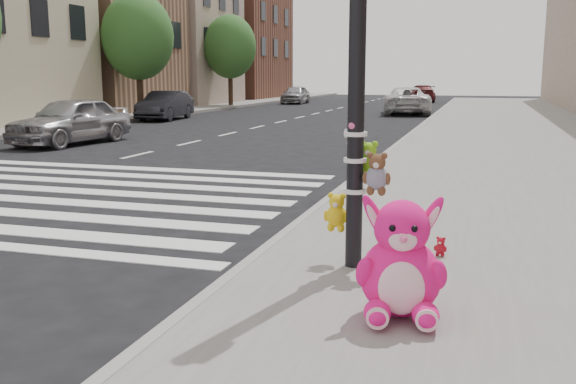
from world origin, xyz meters
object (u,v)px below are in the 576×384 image
at_px(car_white_near, 406,101).
at_px(signal_pole, 358,99).
at_px(car_dark_far, 165,105).
at_px(car_silver_far, 71,120).
at_px(red_teddy, 441,246).
at_px(pink_bunny, 401,267).

bearing_deg(car_white_near, signal_pole, 87.19).
distance_m(car_dark_far, car_white_near, 12.21).
bearing_deg(car_white_near, car_silver_far, 57.69).
bearing_deg(red_teddy, car_white_near, 108.80).
xyz_separation_m(car_dark_far, car_white_near, (9.80, 7.29, 0.05)).
height_order(signal_pole, car_silver_far, signal_pole).
distance_m(pink_bunny, car_white_near, 28.61).
distance_m(signal_pole, pink_bunny, 1.85).
height_order(car_silver_far, car_dark_far, car_silver_far).
relative_size(red_teddy, car_dark_far, 0.05).
height_order(red_teddy, car_dark_far, car_dark_far).
relative_size(signal_pole, car_white_near, 0.81).
distance_m(signal_pole, red_teddy, 1.81).
bearing_deg(car_silver_far, red_teddy, -34.37).
bearing_deg(car_silver_far, pink_bunny, -39.96).
distance_m(signal_pole, car_white_near, 27.33).
xyz_separation_m(pink_bunny, car_white_near, (-3.21, 28.43, 0.14)).
height_order(car_dark_far, car_white_near, car_white_near).
relative_size(signal_pole, car_silver_far, 1.00).
bearing_deg(signal_pole, car_silver_far, 135.88).
bearing_deg(car_dark_far, car_white_near, 30.73).
height_order(pink_bunny, car_dark_far, car_dark_far).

